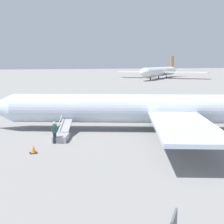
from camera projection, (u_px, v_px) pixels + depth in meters
name	position (u px, v px, depth m)	size (l,w,h in m)	color
ground_plane	(155.00, 130.00, 29.19)	(600.00, 600.00, 0.00)	gray
airplane_main	(166.00, 108.00, 28.83)	(31.45, 24.75, 6.97)	silver
airplane_far_center	(161.00, 72.00, 127.28)	(38.12, 38.16, 9.48)	silver
boarding_stairs	(62.00, 135.00, 25.64)	(2.51, 4.09, 1.72)	#99999E
passenger	(54.00, 131.00, 24.31)	(0.45, 0.57, 1.74)	#23232D
traffic_cone_near_stairs	(33.00, 149.00, 21.79)	(0.52, 0.52, 0.57)	black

